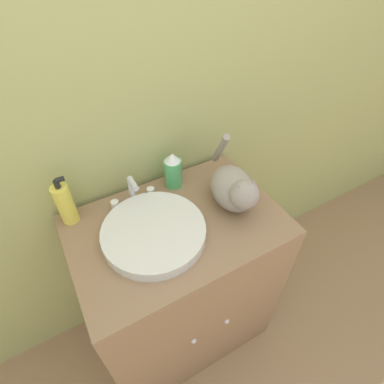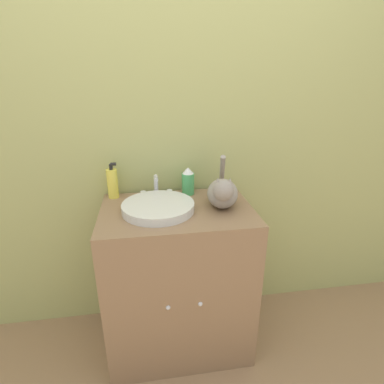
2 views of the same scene
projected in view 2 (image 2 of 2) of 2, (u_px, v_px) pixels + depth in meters
The scene contains 8 objects.
ground_plane at pixel (185, 376), 1.65m from camera, with size 8.00×8.00×0.00m, color #997551.
wall_back at pixel (170, 130), 1.73m from camera, with size 6.00×0.05×2.50m.
vanity_cabinet at pixel (178, 279), 1.73m from camera, with size 0.80×0.55×0.89m.
sink_basin at pixel (158, 207), 1.54m from camera, with size 0.37×0.37×0.04m.
faucet at pixel (156, 188), 1.70m from camera, with size 0.18×0.08×0.13m.
cat at pixel (223, 192), 1.56m from camera, with size 0.21×0.36×0.25m.
soap_bottle at pixel (113, 183), 1.69m from camera, with size 0.06×0.06×0.21m.
spray_bottle at pixel (188, 181), 1.74m from camera, with size 0.07×0.07×0.16m.
Camera 2 is at (-0.14, -1.16, 1.55)m, focal length 28.00 mm.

